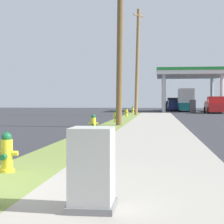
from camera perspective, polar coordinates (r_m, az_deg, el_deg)
The scene contains 13 objects.
sidewalk_slab at distance 5.57m, azimuth 4.30°, elevation -12.63°, with size 3.20×80.00×0.12m, color #A8A093.
fire_hydrant_nearest at distance 7.63m, azimuth -14.80°, elevation -5.87°, with size 0.42×0.38×0.74m.
fire_hydrant_second at distance 17.13m, azimuth -2.68°, elevation -1.73°, with size 0.42×0.38×0.74m.
fire_hydrant_third at distance 25.16m, azimuth 0.56°, elevation -0.68°, with size 0.42×0.37×0.74m.
fire_hydrant_fourth at distance 34.89m, azimuth 2.07°, elevation -0.06°, with size 0.42×0.37×0.74m.
fire_hydrant_fifth at distance 43.82m, azimuth 3.00°, elevation 0.27°, with size 0.42×0.38×0.74m.
utility_pole_midground at distance 21.79m, azimuth 1.11°, elevation 9.18°, with size 0.84×1.25×8.23m.
utility_pole_background at distance 38.92m, azimuth 3.63°, elevation 7.27°, with size 0.98×1.16×10.20m.
utility_cabinet at distance 4.87m, azimuth -2.87°, elevation -8.50°, with size 0.56×0.62×0.99m.
car_navy_by_near_pump at distance 59.20m, azimuth 8.78°, elevation 0.85°, with size 2.16×4.59×1.57m.
truck_black_at_forecourt at distance 63.17m, azimuth 8.76°, elevation 1.07°, with size 2.58×5.56×1.97m.
truck_teal_on_apron at distance 55.84m, azimuth 10.45°, elevation 1.59°, with size 2.13×6.40×3.11m.
truck_red_at_far_bay at distance 48.74m, azimuth 14.47°, elevation 0.90°, with size 2.21×5.44×1.97m.
Camera 1 is at (3.21, -5.39, 1.42)m, focal length 64.10 mm.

